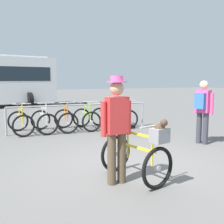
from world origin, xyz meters
name	(u,v)px	position (x,y,z in m)	size (l,w,h in m)	color
ground_plane	(128,165)	(0.00, 0.00, 0.00)	(80.00, 80.00, 0.00)	#605E5B
bike_rack_rail	(81,109)	(0.25, 3.77, 0.70)	(4.60, 0.28, 0.88)	#99999E
racked_bike_yellow	(21,122)	(-1.59, 4.04, 0.37)	(0.72, 1.14, 0.98)	black
racked_bike_white	(44,121)	(-0.89, 4.01, 0.37)	(0.69, 1.11, 0.97)	black
racked_bike_orange	(66,120)	(-0.19, 3.97, 0.37)	(0.78, 1.17, 0.97)	black
racked_bike_lime	(86,118)	(0.51, 3.94, 0.37)	(0.66, 1.11, 0.97)	black
racked_bike_black	(106,117)	(1.21, 3.91, 0.37)	(0.75, 1.14, 0.97)	black
racked_bike_red	(124,116)	(1.91, 3.87, 0.37)	(0.83, 1.20, 0.97)	black
featured_bicycle	(140,153)	(-0.23, -0.83, 0.49)	(0.89, 1.25, 1.09)	black
person_with_featured_bike	(117,125)	(-0.61, -0.74, 0.95)	(0.53, 0.32, 1.72)	brown
pedestrian_with_backpack	(203,108)	(2.56, 0.75, 0.94)	(0.41, 0.51, 1.64)	#383842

